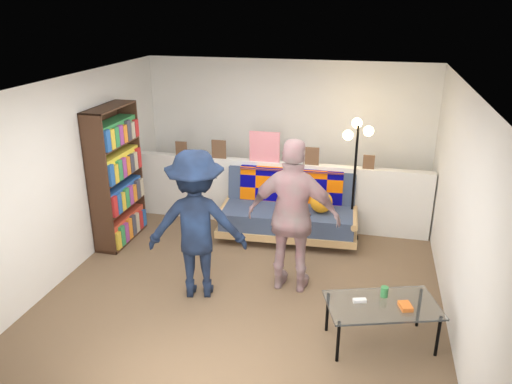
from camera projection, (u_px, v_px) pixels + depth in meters
ground at (248, 284)px, 6.05m from camera, size 5.00×5.00×0.00m
room_shell at (257, 141)px, 5.88m from camera, size 4.60×5.05×2.45m
half_wall_ledge at (277, 194)px, 7.51m from camera, size 4.45×0.15×1.00m
ledge_decor at (263, 150)px, 7.30m from camera, size 2.97×0.02×0.45m
futon_sofa at (290, 211)px, 7.18m from camera, size 2.01×1.05×0.84m
bookshelf at (116, 180)px, 6.89m from camera, size 0.32×0.96×1.92m
coffee_table at (383, 307)px, 4.87m from camera, size 1.21×0.90×0.56m
floor_lamp at (356, 156)px, 6.82m from camera, size 0.40×0.34×1.74m
person_left at (197, 225)px, 5.59m from camera, size 1.24×0.89×1.74m
person_right at (294, 217)px, 5.67m from camera, size 1.09×0.50×1.83m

